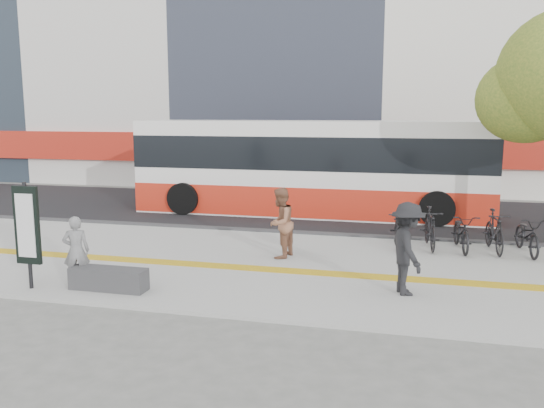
% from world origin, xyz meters
% --- Properties ---
extents(ground, '(120.00, 120.00, 0.00)m').
position_xyz_m(ground, '(0.00, 0.00, 0.00)').
color(ground, '#60605C').
rests_on(ground, ground).
extents(sidewalk, '(40.00, 7.00, 0.08)m').
position_xyz_m(sidewalk, '(0.00, 1.50, 0.04)').
color(sidewalk, gray).
rests_on(sidewalk, ground).
extents(tactile_strip, '(40.00, 0.45, 0.01)m').
position_xyz_m(tactile_strip, '(0.00, 1.00, 0.09)').
color(tactile_strip, gold).
rests_on(tactile_strip, sidewalk).
extents(street, '(40.00, 8.00, 0.06)m').
position_xyz_m(street, '(0.00, 9.00, 0.03)').
color(street, black).
rests_on(street, ground).
extents(curb, '(40.00, 0.25, 0.14)m').
position_xyz_m(curb, '(0.00, 5.00, 0.07)').
color(curb, '#333335').
rests_on(curb, ground).
extents(bench, '(1.60, 0.45, 0.45)m').
position_xyz_m(bench, '(-2.60, -1.20, 0.30)').
color(bench, '#333335').
rests_on(bench, sidewalk).
extents(signboard, '(0.55, 0.10, 2.20)m').
position_xyz_m(signboard, '(-4.20, -1.51, 1.37)').
color(signboard, black).
rests_on(signboard, sidewalk).
extents(bus, '(12.40, 2.94, 3.30)m').
position_xyz_m(bus, '(-0.17, 8.50, 1.61)').
color(bus, white).
rests_on(bus, street).
extents(bicycle_row, '(4.04, 1.92, 1.09)m').
position_xyz_m(bicycle_row, '(4.66, 4.00, 0.59)').
color(bicycle_row, black).
rests_on(bicycle_row, sidewalk).
extents(seated_woman, '(0.63, 0.55, 1.47)m').
position_xyz_m(seated_woman, '(-3.40, -1.07, 0.81)').
color(seated_woman, black).
rests_on(seated_woman, sidewalk).
extents(pedestrian_tan, '(0.82, 0.97, 1.75)m').
position_xyz_m(pedestrian_tan, '(0.21, 2.13, 0.96)').
color(pedestrian_tan, '#8D5C43').
rests_on(pedestrian_tan, sidewalk).
extents(pedestrian_dark, '(1.03, 1.35, 1.84)m').
position_xyz_m(pedestrian_dark, '(3.28, -0.01, 1.00)').
color(pedestrian_dark, black).
rests_on(pedestrian_dark, sidewalk).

